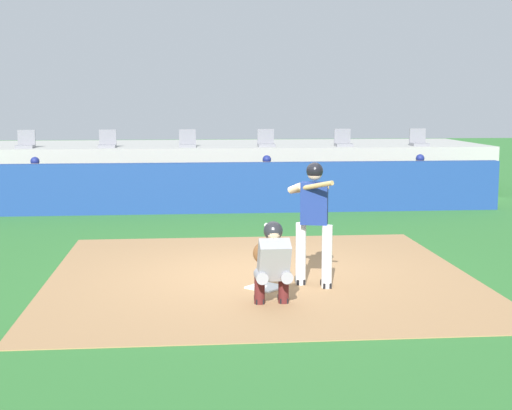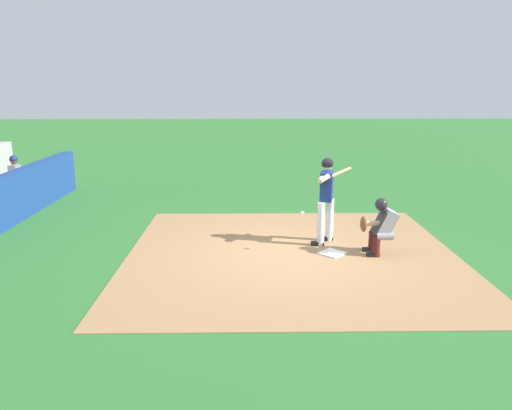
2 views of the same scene
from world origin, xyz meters
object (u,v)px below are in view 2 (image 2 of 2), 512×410
Objects in this scene: catcher_crouched at (380,224)px; dugout_player_2 at (20,177)px; home_plate at (332,253)px; batter_at_plate at (326,195)px.

dugout_player_2 is (4.88, 9.04, 0.07)m from catcher_crouched.
batter_at_plate reaches higher than home_plate.
batter_at_plate is at bearing 53.52° from catcher_crouched.
catcher_crouched is 1.44× the size of dugout_player_2.
catcher_crouched is at bearing -126.48° from batter_at_plate.
batter_at_plate is at bearing -117.27° from dugout_player_2.
batter_at_plate is at bearing 4.20° from home_plate.
catcher_crouched is 10.27m from dugout_player_2.
batter_at_plate is 0.97× the size of catcher_crouched.
home_plate is 1.23m from batter_at_plate.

